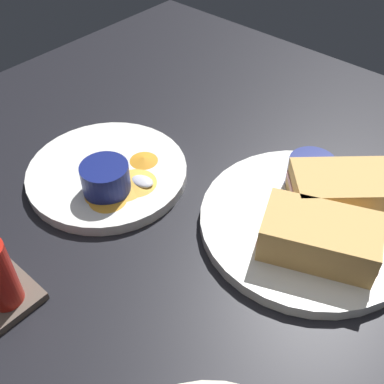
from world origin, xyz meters
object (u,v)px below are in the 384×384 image
Objects in this scene: spoon_by_gravy_ramekin at (135,178)px; sandwich_half_near at (319,236)px; ramekin_dark_sauce at (311,173)px; sandwich_half_far at (343,190)px; spoon_by_dark_ramekin at (313,211)px; plate_sandwich_main at (307,222)px; ramekin_light_gravy at (105,178)px; plate_chips_companion at (107,173)px.

sandwich_half_near is at bearing -167.35° from spoon_by_gravy_ramekin.
sandwich_half_near is at bearing 125.82° from ramekin_dark_sauce.
sandwich_half_far is 4.66cm from spoon_by_dark_ramekin.
ramekin_light_gravy reaches higher than plate_sandwich_main.
spoon_by_gravy_ramekin is at bearing -109.80° from ramekin_light_gravy.
sandwich_half_far is at bearing -148.23° from spoon_by_gravy_ramekin.
spoon_by_gravy_ramekin is at bearing 23.83° from plate_sandwich_main.
spoon_by_dark_ramekin is 1.37× the size of ramekin_light_gravy.
spoon_by_gravy_ramekin is at bearing 38.80° from ramekin_dark_sauce.
plate_sandwich_main is 1.83× the size of sandwich_half_near.
sandwich_half_near is (-3.39, 3.94, 3.20)cm from plate_sandwich_main.
sandwich_half_near reaches higher than plate_chips_companion.
plate_chips_companion is 5.32cm from ramekin_light_gravy.
sandwich_half_far is 27.51cm from spoon_by_gravy_ramekin.
spoon_by_gravy_ramekin is at bearing 12.65° from sandwich_half_near.
spoon_by_gravy_ramekin is (21.61, 9.54, 1.16)cm from plate_sandwich_main.
ramekin_dark_sauce is at bearing -141.20° from spoon_by_gravy_ramekin.
spoon_by_dark_ramekin is at bearing -156.14° from plate_chips_companion.
sandwich_half_far is at bearing -79.30° from sandwich_half_near.
ramekin_dark_sauce reaches higher than spoon_by_gravy_ramekin.
plate_sandwich_main is 1.86× the size of sandwich_half_far.
plate_sandwich_main is 6.89cm from ramekin_dark_sauce.
spoon_by_dark_ramekin is at bearing -153.60° from spoon_by_gravy_ramekin.
sandwich_half_near is 25.69cm from spoon_by_gravy_ramekin.
sandwich_half_near is 2.41× the size of ramekin_dark_sauce.
sandwich_half_far is 0.65× the size of plate_chips_companion.
plate_sandwich_main is at bearing 95.28° from spoon_by_dark_ramekin.
spoon_by_dark_ramekin is 27.08cm from ramekin_light_gravy.
sandwich_half_near is 30.60cm from plate_chips_companion.
ramekin_light_gravy is at bearing 36.40° from sandwich_half_far.
ramekin_dark_sauce is 27.06cm from ramekin_light_gravy.
sandwich_half_far reaches higher than plate_chips_companion.
spoon_by_dark_ramekin reaches higher than plate_sandwich_main.
ramekin_dark_sauce reaches higher than plate_chips_companion.
plate_sandwich_main is at bearing 121.70° from ramekin_dark_sauce.
spoon_by_gravy_ramekin is (18.38, 14.78, -1.94)cm from ramekin_dark_sauce.
spoon_by_gravy_ramekin is (23.32, 14.44, -2.04)cm from sandwich_half_far.
sandwich_half_far reaches higher than plate_sandwich_main.
sandwich_half_near reaches higher than ramekin_light_gravy.
spoon_by_dark_ramekin is (1.82, 3.77, -2.04)cm from sandwich_half_far.
spoon_by_gravy_ramekin is at bearing 31.77° from sandwich_half_far.
ramekin_dark_sauce reaches higher than ramekin_light_gravy.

